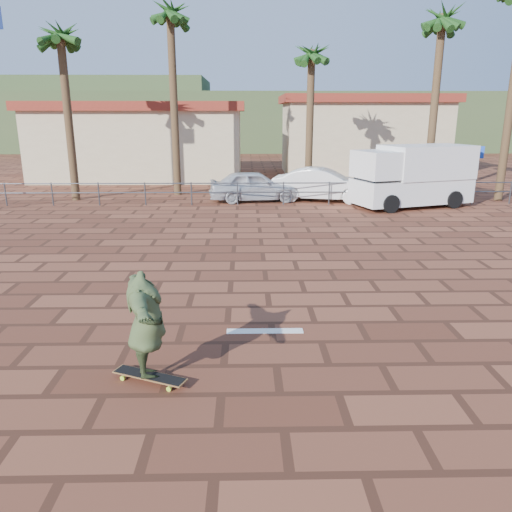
{
  "coord_description": "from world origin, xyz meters",
  "views": [
    {
      "loc": [
        0.37,
        -9.6,
        3.83
      ],
      "look_at": [
        0.58,
        1.02,
        0.8
      ],
      "focal_mm": 35.0,
      "sensor_mm": 36.0,
      "label": 1
    }
  ],
  "objects": [
    {
      "name": "palm_right",
      "position": [
        9.0,
        14.0,
        7.58
      ],
      "size": [
        2.4,
        2.4,
        9.05
      ],
      "color": "brown",
      "rests_on": "ground"
    },
    {
      "name": "campervan",
      "position": [
        7.46,
        11.51,
        1.35
      ],
      "size": [
        5.35,
        3.51,
        2.57
      ],
      "rotation": [
        0.0,
        0.0,
        0.32
      ],
      "color": "white",
      "rests_on": "ground"
    },
    {
      "name": "palm_center",
      "position": [
        3.5,
        15.5,
        6.36
      ],
      "size": [
        2.4,
        2.4,
        7.75
      ],
      "color": "brown",
      "rests_on": "ground"
    },
    {
      "name": "car_silver",
      "position": [
        0.75,
        13.0,
        0.69
      ],
      "size": [
        4.25,
        2.14,
        1.39
      ],
      "primitive_type": "imported",
      "rotation": [
        0.0,
        0.0,
        1.7
      ],
      "color": "silver",
      "rests_on": "ground"
    },
    {
      "name": "hill_back",
      "position": [
        -22.0,
        56.0,
        4.0
      ],
      "size": [
        35.0,
        14.0,
        8.0
      ],
      "primitive_type": "cube",
      "color": "#384C28",
      "rests_on": "ground"
    },
    {
      "name": "building_east",
      "position": [
        8.0,
        24.0,
        2.54
      ],
      "size": [
        10.6,
        6.6,
        5.0
      ],
      "color": "beige",
      "rests_on": "ground"
    },
    {
      "name": "hill_front",
      "position": [
        0.0,
        50.0,
        3.0
      ],
      "size": [
        70.0,
        18.0,
        6.0
      ],
      "primitive_type": "cube",
      "color": "#384C28",
      "rests_on": "ground"
    },
    {
      "name": "ground",
      "position": [
        0.0,
        0.0,
        0.0
      ],
      "size": [
        120.0,
        120.0,
        0.0
      ],
      "primitive_type": "plane",
      "color": "brown",
      "rests_on": "ground"
    },
    {
      "name": "palm_left",
      "position": [
        -3.0,
        15.0,
        7.95
      ],
      "size": [
        2.4,
        2.4,
        9.45
      ],
      "color": "brown",
      "rests_on": "ground"
    },
    {
      "name": "palm_far_left",
      "position": [
        -7.5,
        13.5,
        6.83
      ],
      "size": [
        2.4,
        2.4,
        8.25
      ],
      "color": "brown",
      "rests_on": "ground"
    },
    {
      "name": "car_white",
      "position": [
        3.86,
        13.0,
        0.74
      ],
      "size": [
        4.73,
        2.59,
        1.48
      ],
      "primitive_type": "imported",
      "rotation": [
        0.0,
        0.0,
        1.33
      ],
      "color": "white",
      "rests_on": "ground"
    },
    {
      "name": "street_sign",
      "position": [
        10.34,
        12.0,
        1.75
      ],
      "size": [
        0.49,
        0.23,
        2.5
      ],
      "rotation": [
        0.0,
        0.0,
        -0.38
      ],
      "color": "gray",
      "rests_on": "ground"
    },
    {
      "name": "paint_stripe",
      "position": [
        0.7,
        -1.2,
        0.0
      ],
      "size": [
        1.4,
        0.22,
        0.01
      ],
      "primitive_type": "cube",
      "color": "white",
      "rests_on": "ground"
    },
    {
      "name": "longboard",
      "position": [
        -1.08,
        -2.96,
        0.09
      ],
      "size": [
        1.17,
        0.69,
        0.11
      ],
      "rotation": [
        0.0,
        0.0,
        -0.41
      ],
      "color": "olive",
      "rests_on": "ground"
    },
    {
      "name": "skateboarder",
      "position": [
        -1.08,
        -2.96,
        0.93
      ],
      "size": [
        1.07,
        2.07,
        1.62
      ],
      "primitive_type": "imported",
      "rotation": [
        0.0,
        0.0,
        1.85
      ],
      "color": "#3B4B28",
      "rests_on": "longboard"
    },
    {
      "name": "guardrail",
      "position": [
        0.0,
        12.0,
        0.68
      ],
      "size": [
        24.06,
        0.06,
        1.0
      ],
      "color": "#47494F",
      "rests_on": "ground"
    },
    {
      "name": "building_west",
      "position": [
        -6.0,
        22.0,
        2.28
      ],
      "size": [
        12.6,
        7.6,
        4.5
      ],
      "color": "beige",
      "rests_on": "ground"
    }
  ]
}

